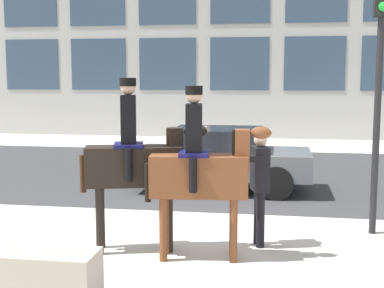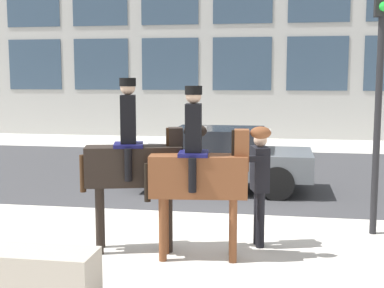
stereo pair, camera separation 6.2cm
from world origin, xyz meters
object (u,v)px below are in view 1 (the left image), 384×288
at_px(pedestrian_bystander, 259,180).
at_px(street_car_near_lane, 221,157).
at_px(planter_ledge, 0,275).
at_px(mounted_horse_lead, 136,161).
at_px(mounted_horse_companion, 201,170).
at_px(traffic_light, 380,61).

bearing_deg(pedestrian_bystander, street_car_near_lane, -91.04).
bearing_deg(planter_ledge, street_car_near_lane, 73.77).
height_order(mounted_horse_lead, street_car_near_lane, mounted_horse_lead).
xyz_separation_m(mounted_horse_lead, pedestrian_bystander, (1.78, 0.47, -0.32)).
bearing_deg(planter_ledge, pedestrian_bystander, 41.52).
xyz_separation_m(mounted_horse_companion, traffic_light, (2.63, 1.62, 1.55)).
distance_m(traffic_light, planter_ledge, 6.35).
distance_m(mounted_horse_lead, traffic_light, 4.16).
bearing_deg(traffic_light, pedestrian_bystander, -152.90).
height_order(traffic_light, planter_ledge, traffic_light).
bearing_deg(mounted_horse_companion, traffic_light, 25.52).
distance_m(mounted_horse_companion, street_car_near_lane, 4.62).
height_order(mounted_horse_companion, traffic_light, traffic_light).
distance_m(street_car_near_lane, planter_ledge, 6.72).
bearing_deg(traffic_light, mounted_horse_lead, -158.65).
relative_size(pedestrian_bystander, street_car_near_lane, 0.44).
xyz_separation_m(street_car_near_lane, traffic_light, (2.82, -2.97, 2.06)).
height_order(mounted_horse_companion, street_car_near_lane, mounted_horse_companion).
bearing_deg(mounted_horse_companion, planter_ledge, -144.48).
distance_m(pedestrian_bystander, traffic_light, 2.74).
xyz_separation_m(mounted_horse_lead, mounted_horse_companion, (0.99, -0.21, -0.07)).
distance_m(mounted_horse_lead, street_car_near_lane, 4.49).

